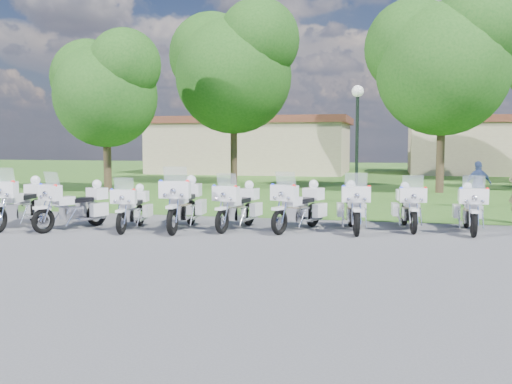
% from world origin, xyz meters
% --- Properties ---
extents(ground, '(100.00, 100.00, 0.00)m').
position_xyz_m(ground, '(0.00, 0.00, 0.00)').
color(ground, '#545459').
rests_on(ground, ground).
extents(grass_lawn, '(100.00, 48.00, 0.01)m').
position_xyz_m(grass_lawn, '(0.00, 27.00, 0.00)').
color(grass_lawn, '#336520').
rests_on(grass_lawn, ground).
extents(motorcycle_0, '(0.89, 2.44, 1.64)m').
position_xyz_m(motorcycle_0, '(-5.57, -0.23, 0.69)').
color(motorcycle_0, black).
rests_on(motorcycle_0, ground).
extents(motorcycle_1, '(1.30, 2.17, 1.54)m').
position_xyz_m(motorcycle_1, '(-3.98, -0.19, 0.65)').
color(motorcycle_1, black).
rests_on(motorcycle_1, ground).
extents(motorcycle_2, '(0.84, 2.09, 1.40)m').
position_xyz_m(motorcycle_2, '(-2.48, 0.09, 0.59)').
color(motorcycle_2, black).
rests_on(motorcycle_2, ground).
extents(motorcycle_3, '(0.94, 2.51, 1.68)m').
position_xyz_m(motorcycle_3, '(-1.18, 0.42, 0.70)').
color(motorcycle_3, black).
rests_on(motorcycle_3, ground).
extents(motorcycle_4, '(1.00, 2.22, 1.50)m').
position_xyz_m(motorcycle_4, '(0.19, 0.83, 0.63)').
color(motorcycle_4, black).
rests_on(motorcycle_4, ground).
extents(motorcycle_5, '(1.30, 2.19, 1.55)m').
position_xyz_m(motorcycle_5, '(1.81, 0.95, 0.65)').
color(motorcycle_5, black).
rests_on(motorcycle_5, ground).
extents(motorcycle_6, '(0.96, 2.28, 1.54)m').
position_xyz_m(motorcycle_6, '(3.16, 1.20, 0.64)').
color(motorcycle_6, black).
rests_on(motorcycle_6, ground).
extents(motorcycle_7, '(0.86, 2.17, 1.46)m').
position_xyz_m(motorcycle_7, '(4.56, 1.82, 0.61)').
color(motorcycle_7, black).
rests_on(motorcycle_7, ground).
extents(motorcycle_8, '(0.74, 2.21, 1.48)m').
position_xyz_m(motorcycle_8, '(6.07, 1.68, 0.62)').
color(motorcycle_8, black).
rests_on(motorcycle_8, ground).
extents(lamp_post, '(0.44, 0.44, 4.37)m').
position_xyz_m(lamp_post, '(2.87, 7.87, 3.28)').
color(lamp_post, black).
rests_on(lamp_post, ground).
extents(tree_0, '(5.48, 4.68, 7.31)m').
position_xyz_m(tree_0, '(-8.58, 10.34, 4.83)').
color(tree_0, '#38281C').
rests_on(tree_0, ground).
extents(tree_1, '(7.30, 6.23, 9.73)m').
position_xyz_m(tree_1, '(-4.20, 16.24, 6.44)').
color(tree_1, '#38281C').
rests_on(tree_1, ground).
extents(tree_2, '(6.85, 5.85, 9.14)m').
position_xyz_m(tree_2, '(6.24, 13.29, 6.05)').
color(tree_2, '#38281C').
rests_on(tree_2, ground).
extents(building_west, '(14.56, 8.32, 4.10)m').
position_xyz_m(building_west, '(-6.00, 28.00, 2.07)').
color(building_west, tan).
rests_on(building_west, ground).
extents(building_east, '(11.44, 7.28, 4.10)m').
position_xyz_m(building_east, '(11.00, 30.00, 2.07)').
color(building_east, tan).
rests_on(building_east, ground).
extents(bystander_c, '(1.03, 0.69, 1.62)m').
position_xyz_m(bystander_c, '(7.08, 7.39, 0.81)').
color(bystander_c, '#34467D').
rests_on(bystander_c, ground).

